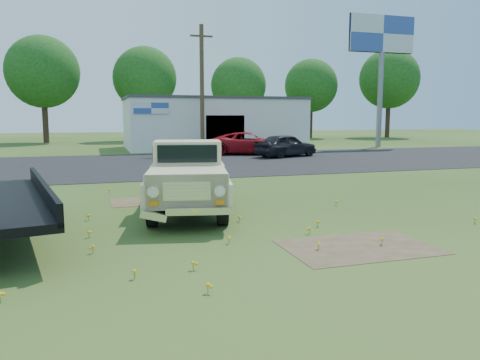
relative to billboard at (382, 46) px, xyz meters
name	(u,v)px	position (x,y,z in m)	size (l,w,h in m)	color
ground	(243,221)	(-20.00, -24.04, -8.54)	(140.00, 140.00, 0.00)	#254616
asphalt_lot	(161,164)	(-20.00, -9.04, -8.54)	(90.00, 14.00, 0.02)	black
dirt_patch_a	(359,247)	(-18.50, -27.04, -8.54)	(3.00, 2.00, 0.01)	brown
dirt_patch_b	(147,201)	(-22.00, -20.54, -8.54)	(2.20, 1.60, 0.01)	brown
commercial_building	(212,123)	(-14.00, 2.95, -6.44)	(14.20, 8.20, 4.15)	silver
billboard	(382,46)	(0.00, 0.00, 0.00)	(6.10, 0.45, 11.05)	slate
utility_pole_mid	(202,88)	(-16.00, -2.04, -3.93)	(1.60, 0.30, 9.00)	#3F2D1D
treeline_c	(43,72)	(-28.00, 15.46, -1.60)	(7.04, 7.04, 10.47)	#3C271B
treeline_d	(145,79)	(-18.00, 16.46, -1.92)	(6.72, 6.72, 10.00)	#3C271B
treeline_e	(239,86)	(-8.00, 14.96, -2.55)	(6.08, 6.08, 9.04)	#3C271B
treeline_f	(311,86)	(2.00, 17.46, -2.24)	(6.40, 6.40, 9.52)	#3C271B
treeline_g	(389,79)	(12.00, 15.96, -1.29)	(7.36, 7.36, 10.95)	#3C271B
vintage_pickup_truck	(188,176)	(-21.10, -22.53, -7.55)	(2.12, 5.45, 1.98)	beige
red_pickup	(249,144)	(-13.29, -4.41, -7.78)	(2.53, 5.48, 1.52)	maroon
dark_sedan	(286,145)	(-11.58, -6.96, -7.79)	(1.75, 4.36, 1.48)	black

